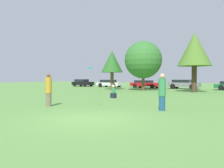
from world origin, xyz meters
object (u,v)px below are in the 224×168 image
object	(u,v)px
tree_1	(143,60)
frisbee	(90,68)
person_catcher	(162,92)
parked_car_grey	(183,84)
person_thrower	(49,90)
tree_2	(194,50)
parked_car_black	(82,83)
parked_car_white	(109,83)
tree_0	(112,62)
parked_car_red	(145,84)
bystander_sitting	(113,92)

from	to	relation	value
tree_1	frisbee	bearing A→B (deg)	-76.90
person_catcher	parked_car_grey	world-z (taller)	person_catcher
person_thrower	tree_2	bearing A→B (deg)	57.97
parked_car_black	tree_2	bearing A→B (deg)	-14.08
person_catcher	parked_car_black	size ratio (longest dim) A/B	0.46
frisbee	tree_2	size ratio (longest dim) A/B	0.04
person_catcher	tree_1	bearing A→B (deg)	-80.21
person_catcher	parked_car_white	xyz separation A→B (m)	(-15.40, 20.72, -0.25)
parked_car_grey	person_thrower	bearing A→B (deg)	-92.80
tree_0	parked_car_red	xyz separation A→B (m)	(2.14, 6.45, -3.03)
bystander_sitting	parked_car_red	world-z (taller)	parked_car_red
person_catcher	frisbee	bearing A→B (deg)	5.98
person_thrower	parked_car_grey	world-z (taller)	person_thrower
frisbee	parked_car_red	distance (m)	23.40
person_catcher	tree_1	distance (m)	16.75
person_thrower	bystander_sitting	xyz separation A→B (m)	(0.64, 6.07, -0.48)
parked_car_black	person_catcher	bearing A→B (deg)	-41.76
tree_0	parked_car_red	bearing A→B (deg)	71.66
person_catcher	parked_car_white	distance (m)	25.82
bystander_sitting	tree_0	size ratio (longest dim) A/B	0.20
person_catcher	parked_car_grey	bearing A→B (deg)	-95.93
parked_car_white	person_thrower	bearing A→B (deg)	-64.02
bystander_sitting	parked_car_white	world-z (taller)	parked_car_white
person_catcher	parked_car_white	bearing A→B (deg)	-68.97
tree_1	tree_2	bearing A→B (deg)	-2.26
person_thrower	tree_2	world-z (taller)	tree_2
bystander_sitting	tree_0	xyz separation A→B (m)	(-6.18, 10.38, 3.21)
tree_1	parked_car_grey	distance (m)	7.74
parked_car_black	frisbee	bearing A→B (deg)	-48.36
parked_car_red	bystander_sitting	bearing A→B (deg)	-73.53
parked_car_white	tree_0	bearing A→B (deg)	-53.20
person_catcher	tree_2	size ratio (longest dim) A/B	0.28
tree_1	parked_car_red	bearing A→B (deg)	109.31
tree_2	parked_car_black	distance (m)	21.18
tree_1	parked_car_black	size ratio (longest dim) A/B	1.55
tree_0	parked_car_black	bearing A→B (deg)	147.96
parked_car_black	parked_car_red	bearing A→B (deg)	5.30
tree_2	parked_car_white	bearing A→B (deg)	157.14
parked_car_black	parked_car_white	xyz separation A→B (m)	(5.59, -0.07, -0.01)
person_thrower	frisbee	distance (m)	2.87
person_thrower	parked_car_white	distance (m)	24.30
frisbee	bystander_sitting	distance (m)	6.28
person_thrower	tree_2	xyz separation A→B (m)	(4.82, 16.33, 3.66)
tree_0	person_catcher	bearing A→B (deg)	-52.32
parked_car_black	parked_car_red	size ratio (longest dim) A/B	0.83
parked_car_white	parked_car_grey	world-z (taller)	parked_car_grey
parked_car_white	frisbee	bearing A→B (deg)	-58.26
parked_car_white	person_catcher	bearing A→B (deg)	-50.42
bystander_sitting	parked_car_black	bearing A→B (deg)	133.88
frisbee	parked_car_black	bearing A→B (deg)	128.68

